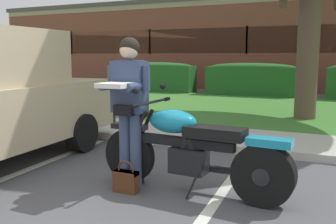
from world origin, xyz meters
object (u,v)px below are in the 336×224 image
(handbag, at_px, (126,180))
(hedge_left, at_px, (156,77))
(motorcycle, at_px, (198,151))
(rider_person, at_px, (129,100))
(brick_building, at_px, (266,45))
(hedge_center_left, at_px, (251,79))

(handbag, bearing_deg, hedge_left, 114.87)
(motorcycle, height_order, rider_person, rider_person)
(rider_person, distance_m, hedge_left, 11.38)
(hedge_left, bearing_deg, motorcycle, -61.24)
(motorcycle, xyz_separation_m, hedge_left, (-5.62, 10.23, 0.17))
(hedge_left, height_order, brick_building, brick_building)
(handbag, xyz_separation_m, hedge_center_left, (-0.98, 10.53, 0.51))
(rider_person, height_order, brick_building, brick_building)
(hedge_center_left, height_order, brick_building, brick_building)
(motorcycle, bearing_deg, brick_building, 98.24)
(rider_person, bearing_deg, brick_building, 95.49)
(rider_person, distance_m, handbag, 0.89)
(motorcycle, xyz_separation_m, brick_building, (-2.45, 16.95, 1.59))
(handbag, height_order, hedge_center_left, hedge_center_left)
(hedge_left, bearing_deg, rider_person, -65.03)
(rider_person, relative_size, brick_building, 0.06)
(handbag, bearing_deg, motorcycle, 22.08)
(motorcycle, xyz_separation_m, rider_person, (-0.82, -0.07, 0.53))
(hedge_left, distance_m, hedge_center_left, 3.90)
(handbag, bearing_deg, rider_person, 109.91)
(rider_person, distance_m, brick_building, 17.14)
(handbag, distance_m, hedge_left, 11.62)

